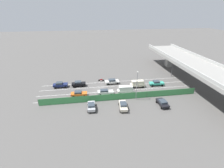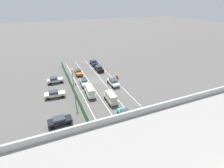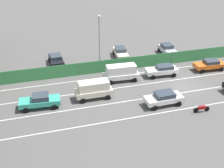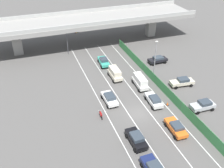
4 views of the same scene
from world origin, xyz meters
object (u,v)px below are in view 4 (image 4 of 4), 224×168
object	(u,v)px
car_van_white	(140,81)
parked_sedan_dark	(158,59)
car_van_cream	(115,73)
motorcycle	(101,115)
car_taxi_orange	(176,127)
car_sedan_white	(110,98)
car_hatchback_white	(154,100)
parked_wagon_silver	(203,105)
traffic_light	(71,38)
parked_sedan_cream	(182,82)
traffic_cone	(168,103)
car_sedan_black	(136,138)
car_taxi_teal	(104,61)
street_lamp	(155,57)

from	to	relation	value
car_van_white	parked_sedan_dark	xyz separation A→B (m)	(8.02, 7.75, -0.42)
car_van_cream	motorcycle	size ratio (longest dim) A/B	2.29
car_van_cream	car_taxi_orange	size ratio (longest dim) A/B	0.99
car_sedan_white	car_hatchback_white	bearing A→B (deg)	-23.68
motorcycle	parked_wagon_silver	size ratio (longest dim) A/B	0.46
motorcycle	traffic_light	world-z (taller)	traffic_light
motorcycle	traffic_light	xyz separation A→B (m)	(0.86, 25.62, 3.35)
car_sedan_white	traffic_light	xyz separation A→B (m)	(-1.84, 22.26, 2.91)
car_van_cream	parked_sedan_cream	bearing A→B (deg)	-32.02
motorcycle	traffic_cone	bearing A→B (deg)	-3.96
parked_sedan_dark	traffic_cone	distance (m)	16.00
car_sedan_black	parked_sedan_cream	distance (m)	18.56
car_van_white	parked_sedan_cream	world-z (taller)	car_van_white
car_van_cream	motorcycle	distance (m)	12.64
car_taxi_teal	traffic_light	distance (m)	10.33
car_sedan_white	traffic_light	size ratio (longest dim) A/B	0.83
car_van_cream	street_lamp	world-z (taller)	street_lamp
car_hatchback_white	car_sedan_black	world-z (taller)	car_sedan_black
car_taxi_orange	parked_wagon_silver	size ratio (longest dim) A/B	1.07
car_van_cream	traffic_cone	distance (m)	12.92
car_sedan_black	traffic_cone	world-z (taller)	car_sedan_black
parked_sedan_cream	parked_sedan_dark	world-z (taller)	parked_sedan_cream
car_van_cream	car_sedan_black	bearing A→B (deg)	-100.83
parked_sedan_dark	traffic_cone	world-z (taller)	parked_sedan_dark
traffic_cone	parked_wagon_silver	bearing A→B (deg)	-32.65
street_lamp	car_van_white	bearing A→B (deg)	-153.66
car_sedan_black	car_van_cream	bearing A→B (deg)	79.17
car_hatchback_white	parked_wagon_silver	xyz separation A→B (m)	(7.07, -4.23, 0.04)
car_taxi_orange	traffic_light	xyz separation A→B (m)	(-8.77, 32.83, 2.94)
motorcycle	car_hatchback_white	bearing A→B (deg)	1.51
car_sedan_white	traffic_light	bearing A→B (deg)	94.72
car_sedan_white	street_lamp	xyz separation A→B (m)	(11.15, 4.82, 4.00)
car_sedan_black	parked_sedan_dark	xyz separation A→B (m)	(14.98, 21.43, -0.08)
car_taxi_orange	parked_sedan_dark	distance (m)	22.78
car_taxi_orange	traffic_cone	world-z (taller)	car_taxi_orange
street_lamp	car_taxi_teal	bearing A→B (deg)	130.30
car_taxi_orange	car_taxi_teal	bearing A→B (deg)	98.07
car_taxi_orange	car_sedan_white	world-z (taller)	car_sedan_white
car_taxi_teal	car_sedan_white	distance (m)	14.31
parked_sedan_cream	traffic_light	xyz separation A→B (m)	(-16.90, 21.84, 2.90)
car_hatchback_white	car_taxi_teal	bearing A→B (deg)	102.05
car_taxi_teal	motorcycle	xyz separation A→B (m)	(-6.15, -17.25, -0.43)
parked_sedan_dark	street_lamp	xyz separation A→B (m)	(-4.10, -5.81, 4.03)
parked_wagon_silver	traffic_cone	xyz separation A→B (m)	(-4.91, 3.15, -0.61)
car_taxi_orange	parked_sedan_cream	size ratio (longest dim) A/B	0.94
car_taxi_teal	car_van_white	bearing A→B (deg)	-71.12
parked_sedan_cream	car_van_white	bearing A→B (deg)	162.52
parked_wagon_silver	parked_sedan_dark	bearing A→B (deg)	86.53
car_sedan_black	car_hatchback_white	bearing A→B (deg)	48.43
car_taxi_orange	parked_sedan_dark	xyz separation A→B (m)	(8.32, 21.20, -0.00)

